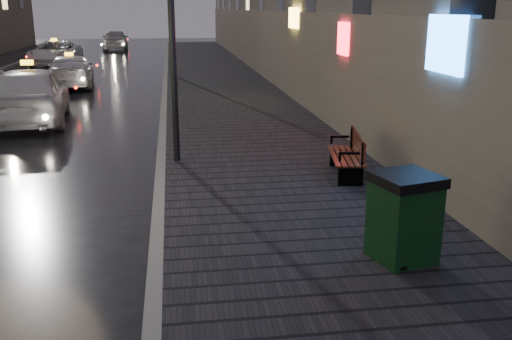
# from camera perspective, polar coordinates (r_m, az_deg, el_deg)

# --- Properties ---
(ground) EXTENTS (120.00, 120.00, 0.00)m
(ground) POSITION_cam_1_polar(r_m,az_deg,el_deg) (7.23, -22.41, -13.08)
(ground) COLOR black
(ground) RESTS_ON ground
(sidewalk) EXTENTS (4.60, 58.00, 0.15)m
(sidewalk) POSITION_cam_1_polar(r_m,az_deg,el_deg) (27.41, -3.97, 9.06)
(sidewalk) COLOR black
(sidewalk) RESTS_ON ground
(curb) EXTENTS (0.20, 58.00, 0.15)m
(curb) POSITION_cam_1_polar(r_m,az_deg,el_deg) (27.33, -9.05, 8.89)
(curb) COLOR slate
(curb) RESTS_ON ground
(lamp_near) EXTENTS (0.36, 0.36, 5.28)m
(lamp_near) POSITION_cam_1_polar(r_m,az_deg,el_deg) (12.13, -8.52, 16.41)
(lamp_near) COLOR black
(lamp_near) RESTS_ON sidewalk
(lamp_far) EXTENTS (0.36, 0.36, 5.28)m
(lamp_far) POSITION_cam_1_polar(r_m,az_deg,el_deg) (28.13, -8.61, 16.08)
(lamp_far) COLOR black
(lamp_far) RESTS_ON sidewalk
(bench) EXTENTS (0.83, 1.73, 0.85)m
(bench) POSITION_cam_1_polar(r_m,az_deg,el_deg) (11.34, 9.32, 1.54)
(bench) COLOR black
(bench) RESTS_ON sidewalk
(trash_bin) EXTENTS (0.93, 0.93, 1.16)m
(trash_bin) POSITION_cam_1_polar(r_m,az_deg,el_deg) (7.67, 14.56, -4.53)
(trash_bin) COLOR black
(trash_bin) RESTS_ON sidewalk
(taxi_near) EXTENTS (2.58, 5.25, 1.72)m
(taxi_near) POSITION_cam_1_polar(r_m,az_deg,el_deg) (18.42, -21.64, 7.07)
(taxi_near) COLOR silver
(taxi_near) RESTS_ON ground
(taxi_mid) EXTENTS (2.38, 4.83, 1.35)m
(taxi_mid) POSITION_cam_1_polar(r_m,az_deg,el_deg) (26.32, -18.06, 9.36)
(taxi_mid) COLOR silver
(taxi_mid) RESTS_ON ground
(taxi_far) EXTENTS (2.74, 5.31, 1.43)m
(taxi_far) POSITION_cam_1_polar(r_m,az_deg,el_deg) (36.89, -19.45, 10.99)
(taxi_far) COLOR white
(taxi_far) RESTS_ON ground
(car_far) EXTENTS (2.25, 4.94, 1.64)m
(car_far) POSITION_cam_1_polar(r_m,az_deg,el_deg) (48.19, -13.89, 12.52)
(car_far) COLOR #9B9BA2
(car_far) RESTS_ON ground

